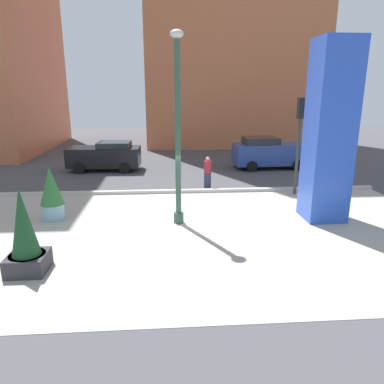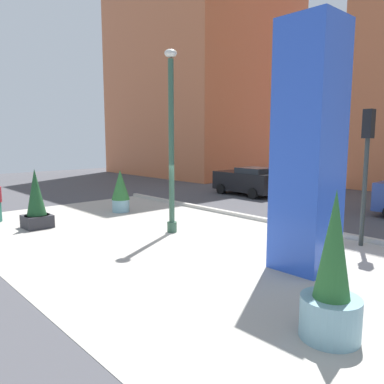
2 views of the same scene
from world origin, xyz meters
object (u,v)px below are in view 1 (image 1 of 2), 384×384
at_px(potted_plant_near_right, 51,193).
at_px(traffic_light_corner, 299,130).
at_px(potted_plant_near_left, 25,237).
at_px(pedestrian_by_curb, 208,171).
at_px(art_pillar_blue, 329,133).
at_px(car_curb_west, 270,153).
at_px(car_passing_lane, 105,156).
at_px(lamp_post, 178,135).

xyz_separation_m(potted_plant_near_right, traffic_light_corner, (10.20, 2.71, 1.93)).
distance_m(potted_plant_near_right, potted_plant_near_left, 4.16).
height_order(traffic_light_corner, pedestrian_by_curb, traffic_light_corner).
bearing_deg(art_pillar_blue, traffic_light_corner, 87.88).
distance_m(potted_plant_near_left, car_curb_west, 16.24).
xyz_separation_m(potted_plant_near_right, pedestrian_by_curb, (6.26, 4.07, -0.16)).
distance_m(car_passing_lane, pedestrian_by_curb, 7.27).
bearing_deg(car_passing_lane, potted_plant_near_right, -94.07).
distance_m(art_pillar_blue, potted_plant_near_right, 10.33).
xyz_separation_m(art_pillar_blue, pedestrian_by_curb, (-3.81, 4.64, -2.35)).
distance_m(lamp_post, car_curb_west, 11.26).
bearing_deg(pedestrian_by_curb, car_passing_lane, 140.97).
height_order(art_pillar_blue, potted_plant_near_right, art_pillar_blue).
distance_m(art_pillar_blue, car_curb_west, 9.44).
relative_size(potted_plant_near_left, car_curb_west, 0.51).
relative_size(lamp_post, car_passing_lane, 1.53).
xyz_separation_m(car_curb_west, pedestrian_by_curb, (-4.36, -4.51, -0.10)).
xyz_separation_m(potted_plant_near_right, car_passing_lane, (0.62, 8.65, -0.13)).
bearing_deg(traffic_light_corner, pedestrian_by_curb, 160.94).
xyz_separation_m(potted_plant_near_right, car_curb_west, (10.63, 8.59, -0.05)).
bearing_deg(car_passing_lane, pedestrian_by_curb, -39.03).
relative_size(potted_plant_near_left, traffic_light_corner, 0.53).
bearing_deg(potted_plant_near_left, art_pillar_blue, 20.44).
relative_size(lamp_post, art_pillar_blue, 1.02).
height_order(art_pillar_blue, car_curb_west, art_pillar_blue).
distance_m(lamp_post, pedestrian_by_curb, 5.55).
xyz_separation_m(lamp_post, potted_plant_near_left, (-4.14, -3.42, -2.19)).
height_order(art_pillar_blue, traffic_light_corner, art_pillar_blue).
xyz_separation_m(lamp_post, traffic_light_corner, (5.54, 3.42, -0.24)).
bearing_deg(car_passing_lane, lamp_post, -66.62).
height_order(potted_plant_near_left, pedestrian_by_curb, potted_plant_near_left).
bearing_deg(lamp_post, art_pillar_blue, 1.49).
xyz_separation_m(art_pillar_blue, potted_plant_near_left, (-9.55, -3.56, -2.20)).
xyz_separation_m(lamp_post, potted_plant_near_right, (-4.66, 0.70, -2.17)).
relative_size(art_pillar_blue, potted_plant_near_right, 3.19).
height_order(potted_plant_near_right, pedestrian_by_curb, potted_plant_near_right).
relative_size(potted_plant_near_right, car_passing_lane, 0.47).
bearing_deg(lamp_post, car_curb_west, 57.28).
xyz_separation_m(art_pillar_blue, car_passing_lane, (-9.46, 9.21, -2.32)).
distance_m(potted_plant_near_left, pedestrian_by_curb, 10.01).
relative_size(potted_plant_near_right, traffic_light_corner, 0.46).
bearing_deg(traffic_light_corner, car_curb_west, 85.81).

